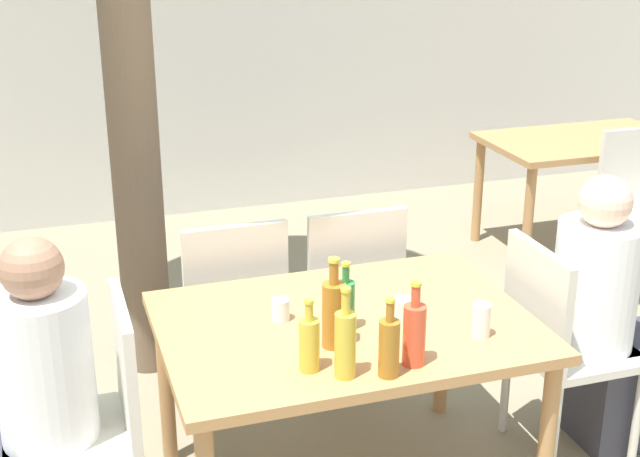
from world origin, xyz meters
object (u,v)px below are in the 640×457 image
at_px(oil_cruet_5, 309,343).
at_px(drinking_glass_0, 403,312).
at_px(soda_bottle_1, 414,333).
at_px(amber_bottle_4, 390,346).
at_px(patio_chair_0, 96,414).
at_px(dining_table_front, 346,341).
at_px(person_seated_0, 21,427).
at_px(amber_bottle_3, 334,312).
at_px(person_seated_1, 610,329).
at_px(drinking_glass_2, 281,310).
at_px(oil_cruet_0, 345,343).
at_px(patio_chair_2, 232,303).
at_px(dining_table_back, 583,154).
at_px(patio_chair_1, 558,337).
at_px(green_bottle_2, 346,303).
at_px(drinking_glass_1, 481,320).
at_px(patio_chair_3, 348,287).

height_order(oil_cruet_5, drinking_glass_0, oil_cruet_5).
relative_size(soda_bottle_1, oil_cruet_5, 1.17).
distance_m(soda_bottle_1, amber_bottle_4, 0.11).
bearing_deg(patio_chair_0, dining_table_front, 90.00).
distance_m(person_seated_0, amber_bottle_3, 1.10).
distance_m(patio_chair_0, drinking_glass_0, 1.12).
height_order(patio_chair_0, person_seated_1, person_seated_1).
xyz_separation_m(person_seated_1, drinking_glass_2, (-1.36, 0.09, 0.25)).
height_order(oil_cruet_0, drinking_glass_0, oil_cruet_0).
xyz_separation_m(patio_chair_2, soda_bottle_1, (0.37, -1.07, 0.32)).
relative_size(patio_chair_0, oil_cruet_5, 3.69).
relative_size(drinking_glass_0, drinking_glass_2, 1.28).
bearing_deg(amber_bottle_3, person_seated_1, 7.36).
xyz_separation_m(person_seated_1, soda_bottle_1, (-1.03, -0.36, 0.32)).
xyz_separation_m(dining_table_back, patio_chair_2, (-2.55, -1.23, -0.11)).
height_order(patio_chair_1, oil_cruet_5, oil_cruet_5).
height_order(patio_chair_0, oil_cruet_0, oil_cruet_0).
height_order(dining_table_front, drinking_glass_0, drinking_glass_0).
distance_m(green_bottle_2, drinking_glass_2, 0.25).
bearing_deg(drinking_glass_0, drinking_glass_2, 156.14).
distance_m(patio_chair_2, person_seated_1, 1.58).
distance_m(oil_cruet_0, drinking_glass_0, 0.42).
relative_size(green_bottle_2, oil_cruet_5, 1.01).
xyz_separation_m(patio_chair_1, drinking_glass_0, (-0.72, -0.09, 0.26)).
height_order(person_seated_1, amber_bottle_4, person_seated_1).
xyz_separation_m(amber_bottle_3, drinking_glass_1, (0.51, -0.09, -0.07)).
bearing_deg(patio_chair_0, soda_bottle_1, 70.38).
bearing_deg(green_bottle_2, drinking_glass_2, 144.83).
xyz_separation_m(dining_table_back, patio_chair_1, (-1.39, -1.95, -0.11)).
xyz_separation_m(person_seated_0, oil_cruet_0, (1.01, -0.36, 0.33)).
distance_m(patio_chair_2, drinking_glass_1, 1.21).
distance_m(patio_chair_2, oil_cruet_5, 1.05).
bearing_deg(oil_cruet_0, patio_chair_3, 69.66).
xyz_separation_m(patio_chair_2, green_bottle_2, (0.25, -0.77, 0.31)).
bearing_deg(patio_chair_2, person_seated_1, 153.08).
distance_m(patio_chair_1, oil_cruet_0, 1.14).
relative_size(patio_chair_2, oil_cruet_0, 2.99).
distance_m(patio_chair_0, person_seated_0, 0.24).
height_order(person_seated_1, soda_bottle_1, person_seated_1).
bearing_deg(drinking_glass_2, patio_chair_3, 52.23).
relative_size(patio_chair_1, oil_cruet_5, 3.69).
xyz_separation_m(patio_chair_1, patio_chair_2, (-1.17, 0.71, 0.00)).
distance_m(drinking_glass_0, drinking_glass_1, 0.27).
bearing_deg(person_seated_1, person_seated_0, 90.00).
bearing_deg(patio_chair_3, dining_table_front, 69.52).
height_order(soda_bottle_1, amber_bottle_3, amber_bottle_3).
distance_m(dining_table_front, patio_chair_1, 0.91).
distance_m(amber_bottle_3, drinking_glass_0, 0.30).
height_order(soda_bottle_1, drinking_glass_2, soda_bottle_1).
bearing_deg(dining_table_front, drinking_glass_1, -31.55).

